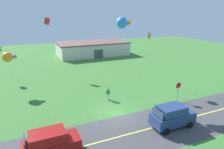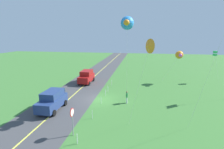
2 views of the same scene
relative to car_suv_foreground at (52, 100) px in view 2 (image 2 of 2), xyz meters
The scene contains 17 objects.
ground_plane 6.11m from the car_suv_foreground, 131.20° to the left, with size 120.00×120.00×0.10m, color #3D7533.
asphalt_road 4.14m from the car_suv_foreground, behind, with size 120.00×7.00×0.00m, color #424244.
road_centre_stripe 4.14m from the car_suv_foreground, behind, with size 120.00×0.16×0.00m, color #E5E04C.
car_suv_foreground is the anchor object (origin of this frame).
car_parked_west_near 11.61m from the car_suv_foreground, behind, with size 4.40×2.12×2.24m.
stop_sign 6.40m from the car_suv_foreground, 43.88° to the left, with size 0.76×0.08×2.56m.
person_adult_near 9.08m from the car_suv_foreground, 111.64° to the left, with size 0.58×0.22×1.60m.
kite_red_low 12.17m from the car_suv_foreground, 99.53° to the left, with size 3.07×1.40×10.49m.
kite_green_far 28.83m from the car_suv_foreground, 125.06° to the left, with size 1.96×0.98×5.72m.
kite_pink_drift 22.82m from the car_suv_foreground, 131.40° to the left, with size 1.90×3.62×5.77m.
kite_orange_near 13.12m from the car_suv_foreground, 68.82° to the left, with size 2.72×1.89×8.33m.
fence_post_0 11.86m from the car_suv_foreground, 153.89° to the left, with size 0.05×0.05×0.90m, color silver.
fence_post_1 8.99m from the car_suv_foreground, 144.44° to the left, with size 0.05×0.05×0.90m, color silver.
fence_post_2 7.60m from the car_suv_foreground, 136.49° to the left, with size 0.05×0.05×0.90m, color silver.
fence_post_3 5.91m from the car_suv_foreground, 117.47° to the left, with size 0.05×0.05×0.90m, color silver.
fence_post_4 5.43m from the car_suv_foreground, 75.35° to the left, with size 0.05×0.05×0.90m, color silver.
fence_post_5 7.74m from the car_suv_foreground, 42.54° to the left, with size 0.05×0.05×0.90m, color silver.
Camera 2 is at (20.94, 5.45, 8.60)m, focal length 27.01 mm.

